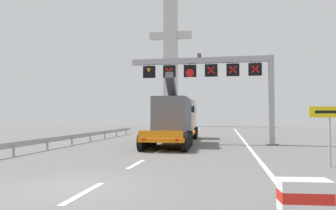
{
  "coord_description": "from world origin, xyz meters",
  "views": [
    {
      "loc": [
        4.5,
        -9.01,
        2.19
      ],
      "look_at": [
        0.09,
        15.62,
        3.05
      ],
      "focal_mm": 33.43,
      "sensor_mm": 36.0,
      "label": 1
    }
  ],
  "objects_px": {
    "heavy_haul_truck_orange": "(177,118)",
    "exit_sign_yellow": "(330,120)",
    "crash_barrier_striped": "(305,202)",
    "overhead_lane_gantry": "(217,73)",
    "bridge_pylon_distant": "(171,51)"
  },
  "relations": [
    {
      "from": "exit_sign_yellow",
      "to": "bridge_pylon_distant",
      "type": "height_order",
      "value": "bridge_pylon_distant"
    },
    {
      "from": "exit_sign_yellow",
      "to": "overhead_lane_gantry",
      "type": "bearing_deg",
      "value": 116.51
    },
    {
      "from": "overhead_lane_gantry",
      "to": "crash_barrier_striped",
      "type": "height_order",
      "value": "overhead_lane_gantry"
    },
    {
      "from": "exit_sign_yellow",
      "to": "bridge_pylon_distant",
      "type": "distance_m",
      "value": 55.04
    },
    {
      "from": "overhead_lane_gantry",
      "to": "heavy_haul_truck_orange",
      "type": "bearing_deg",
      "value": 154.95
    },
    {
      "from": "exit_sign_yellow",
      "to": "crash_barrier_striped",
      "type": "xyz_separation_m",
      "value": [
        -2.89,
        -7.71,
        -1.54
      ]
    },
    {
      "from": "overhead_lane_gantry",
      "to": "exit_sign_yellow",
      "type": "height_order",
      "value": "overhead_lane_gantry"
    },
    {
      "from": "heavy_haul_truck_orange",
      "to": "exit_sign_yellow",
      "type": "height_order",
      "value": "heavy_haul_truck_orange"
    },
    {
      "from": "heavy_haul_truck_orange",
      "to": "crash_barrier_striped",
      "type": "xyz_separation_m",
      "value": [
        5.5,
        -19.36,
        -1.54
      ]
    },
    {
      "from": "heavy_haul_truck_orange",
      "to": "bridge_pylon_distant",
      "type": "height_order",
      "value": "bridge_pylon_distant"
    },
    {
      "from": "crash_barrier_striped",
      "to": "exit_sign_yellow",
      "type": "bearing_deg",
      "value": 69.44
    },
    {
      "from": "overhead_lane_gantry",
      "to": "crash_barrier_striped",
      "type": "bearing_deg",
      "value": -83.16
    },
    {
      "from": "overhead_lane_gantry",
      "to": "bridge_pylon_distant",
      "type": "relative_size",
      "value": 0.36
    },
    {
      "from": "overhead_lane_gantry",
      "to": "exit_sign_yellow",
      "type": "bearing_deg",
      "value": -63.49
    },
    {
      "from": "crash_barrier_striped",
      "to": "bridge_pylon_distant",
      "type": "xyz_separation_m",
      "value": [
        -12.72,
        58.61,
        15.53
      ]
    }
  ]
}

